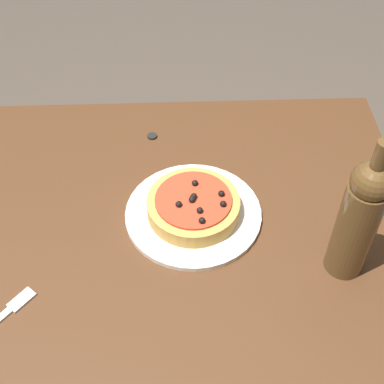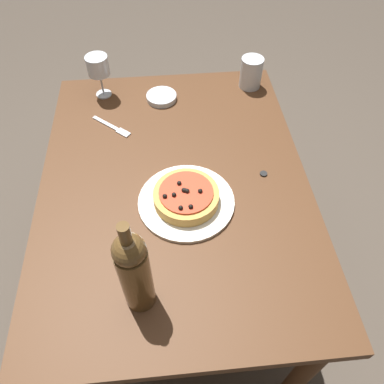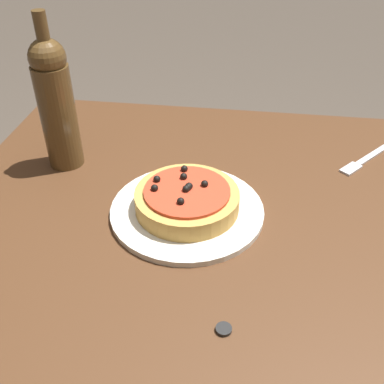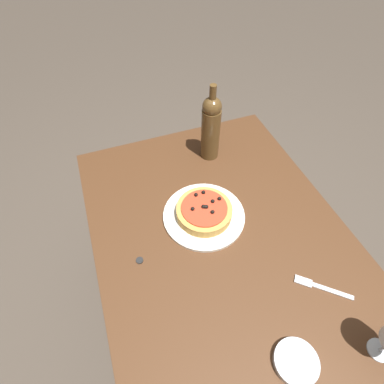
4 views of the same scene
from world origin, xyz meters
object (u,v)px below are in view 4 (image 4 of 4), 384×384
object	(u,v)px
side_bowl	(296,362)
fork	(319,287)
pizza	(204,211)
bottle_cap	(140,260)
wine_bottle	(211,127)
dining_table	(220,250)
dinner_plate	(204,215)

from	to	relation	value
side_bowl	fork	bearing A→B (deg)	129.78
pizza	bottle_cap	world-z (taller)	pizza
pizza	wine_bottle	distance (m)	0.35
dining_table	wine_bottle	size ratio (longest dim) A/B	3.53
dinner_plate	side_bowl	size ratio (longest dim) A/B	2.51
bottle_cap	dining_table	bearing A→B (deg)	88.82
dining_table	wine_bottle	world-z (taller)	wine_bottle
pizza	side_bowl	xyz separation A→B (m)	(0.52, 0.05, -0.02)
dinner_plate	pizza	world-z (taller)	pizza
side_bowl	dining_table	bearing A→B (deg)	-176.82
dinner_plate	fork	world-z (taller)	dinner_plate
dining_table	pizza	bearing A→B (deg)	-162.98
pizza	dining_table	bearing A→B (deg)	17.02
side_bowl	bottle_cap	distance (m)	0.53
dining_table	pizza	world-z (taller)	pizza
dining_table	side_bowl	xyz separation A→B (m)	(0.42, 0.02, 0.11)
pizza	bottle_cap	distance (m)	0.28
dinner_plate	fork	bearing A→B (deg)	32.74
bottle_cap	pizza	bearing A→B (deg)	109.60
side_bowl	fork	distance (m)	0.24
pizza	bottle_cap	xyz separation A→B (m)	(0.09, -0.26, -0.03)
wine_bottle	pizza	bearing A→B (deg)	-25.51
pizza	side_bowl	size ratio (longest dim) A/B	1.69
dinner_plate	bottle_cap	xyz separation A→B (m)	(0.09, -0.26, -0.00)
dinner_plate	pizza	distance (m)	0.03
fork	bottle_cap	bearing A→B (deg)	12.21
side_bowl	bottle_cap	world-z (taller)	side_bowl
dinner_plate	dining_table	bearing A→B (deg)	17.14
side_bowl	fork	xyz separation A→B (m)	(-0.15, 0.18, -0.01)
dining_table	side_bowl	size ratio (longest dim) A/B	9.92
wine_bottle	fork	world-z (taller)	wine_bottle
pizza	bottle_cap	bearing A→B (deg)	-70.40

